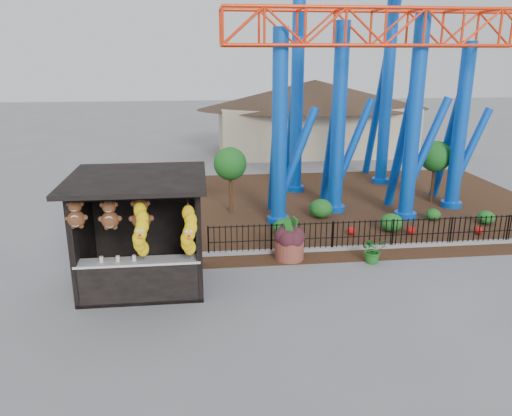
{
  "coord_description": "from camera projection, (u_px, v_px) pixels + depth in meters",
  "views": [
    {
      "loc": [
        -1.39,
        -11.68,
        6.08
      ],
      "look_at": [
        0.13,
        1.5,
        2.0
      ],
      "focal_mm": 35.0,
      "sensor_mm": 36.0,
      "label": 1
    }
  ],
  "objects": [
    {
      "name": "potted_plant",
      "position": [
        373.0,
        250.0,
        15.16
      ],
      "size": [
        0.77,
        0.67,
        0.83
      ],
      "primitive_type": "imported",
      "rotation": [
        0.0,
        0.0,
        0.03
      ],
      "color": "#2C5719",
      "rests_on": "ground"
    },
    {
      "name": "pavilion",
      "position": [
        314.0,
        104.0,
        31.78
      ],
      "size": [
        15.0,
        15.0,
        4.8
      ],
      "color": "#BFAD8C",
      "rests_on": "ground"
    },
    {
      "name": "roller_coaster",
      "position": [
        363.0,
        45.0,
        19.52
      ],
      "size": [
        11.0,
        6.37,
        10.82
      ],
      "color": "blue",
      "rests_on": "ground"
    },
    {
      "name": "picket_fence",
      "position": [
        396.0,
        234.0,
        16.27
      ],
      "size": [
        12.2,
        0.06,
        1.0
      ],
      "primitive_type": null,
      "color": "black",
      "rests_on": "ground"
    },
    {
      "name": "prize_booth",
      "position": [
        141.0,
        236.0,
        13.11
      ],
      "size": [
        3.5,
        3.4,
        3.12
      ],
      "color": "black",
      "rests_on": "ground"
    },
    {
      "name": "terracotta_planter",
      "position": [
        289.0,
        250.0,
        15.43
      ],
      "size": [
        1.11,
        1.11,
        0.62
      ],
      "primitive_type": "cylinder",
      "rotation": [
        0.0,
        0.0,
        -0.28
      ],
      "color": "brown",
      "rests_on": "ground"
    },
    {
      "name": "planter_foliage",
      "position": [
        290.0,
        231.0,
        15.24
      ],
      "size": [
        0.7,
        0.7,
        0.64
      ],
      "primitive_type": "ellipsoid",
      "color": "#35151C",
      "rests_on": "terracotta_planter"
    },
    {
      "name": "landscaping",
      "position": [
        363.0,
        217.0,
        18.47
      ],
      "size": [
        8.42,
        3.26,
        0.72
      ],
      "color": "#1A581A",
      "rests_on": "mulch_bed"
    },
    {
      "name": "ground",
      "position": [
        258.0,
        298.0,
        13.03
      ],
      "size": [
        120.0,
        120.0,
        0.0
      ],
      "primitive_type": "plane",
      "color": "slate",
      "rests_on": "ground"
    },
    {
      "name": "curb",
      "position": [
        368.0,
        247.0,
        16.3
      ],
      "size": [
        18.0,
        0.18,
        0.12
      ],
      "primitive_type": "cube",
      "color": "gray",
      "rests_on": "ground"
    },
    {
      "name": "mulch_bed",
      "position": [
        329.0,
        205.0,
        21.07
      ],
      "size": [
        18.0,
        12.0,
        0.02
      ],
      "primitive_type": "cube",
      "color": "#331E11",
      "rests_on": "ground"
    }
  ]
}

